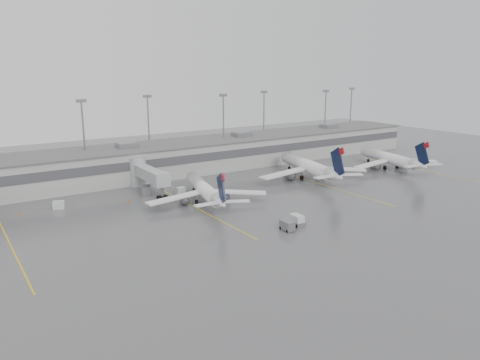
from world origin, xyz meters
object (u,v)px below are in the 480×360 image
jet_mid_left (205,190)px  jet_far_right (391,158)px  baggage_tug (297,221)px  jet_mid_right (309,166)px

jet_mid_left → jet_far_right: bearing=14.6°
jet_far_right → baggage_tug: size_ratio=9.42×
jet_mid_left → baggage_tug: 22.99m
jet_mid_left → jet_mid_right: jet_mid_right is taller
jet_mid_right → jet_far_right: size_ratio=1.10×
jet_mid_left → jet_mid_right: size_ratio=0.87×
jet_mid_right → baggage_tug: bearing=-121.2°
jet_mid_left → jet_far_right: 60.27m
jet_mid_right → baggage_tug: (-25.97, -26.10, -2.57)m
jet_mid_left → jet_mid_right: bearing=21.3°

